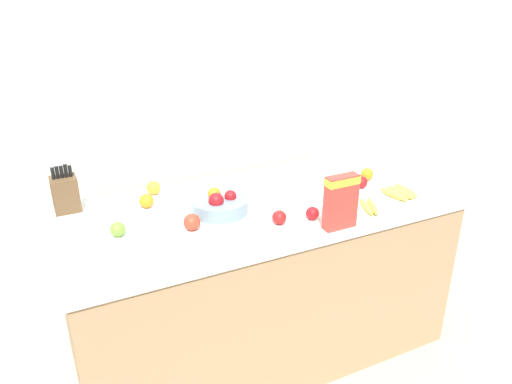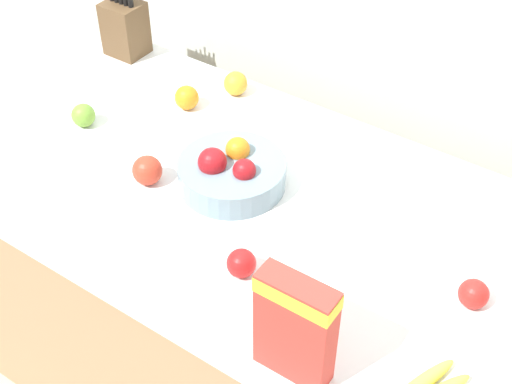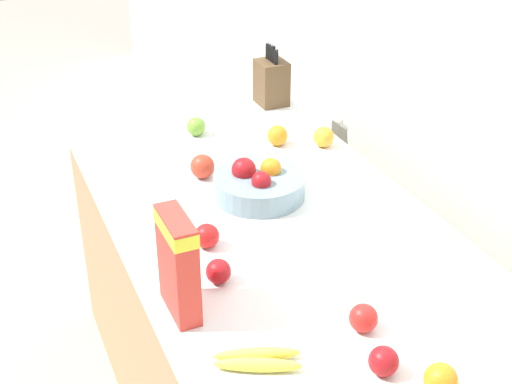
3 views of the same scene
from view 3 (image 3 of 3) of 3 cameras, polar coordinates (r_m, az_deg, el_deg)
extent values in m
cube|color=silver|center=(2.27, 18.20, 8.97)|extent=(9.00, 0.06, 2.60)
cube|color=tan|center=(2.37, 1.91, -12.76)|extent=(2.02, 0.89, 0.89)
cube|color=white|center=(2.09, 2.12, -3.34)|extent=(2.05, 0.92, 0.03)
cube|color=brown|center=(2.92, 1.25, 8.74)|extent=(0.13, 0.11, 0.18)
cylinder|color=black|center=(2.92, 0.95, 11.22)|extent=(0.02, 0.02, 0.06)
cube|color=silver|center=(2.91, 0.95, 11.99)|extent=(0.01, 0.00, 0.02)
cylinder|color=black|center=(2.90, 1.11, 11.13)|extent=(0.02, 0.02, 0.06)
cube|color=silver|center=(2.89, 1.12, 11.98)|extent=(0.01, 0.00, 0.03)
cylinder|color=black|center=(2.88, 1.28, 11.01)|extent=(0.02, 0.02, 0.06)
cube|color=silver|center=(2.87, 1.29, 12.02)|extent=(0.01, 0.00, 0.04)
cylinder|color=black|center=(2.86, 1.45, 10.94)|extent=(0.02, 0.02, 0.07)
cube|color=silver|center=(2.85, 1.46, 11.81)|extent=(0.01, 0.00, 0.02)
cylinder|color=black|center=(2.85, 1.62, 10.74)|extent=(0.02, 0.02, 0.06)
cube|color=silver|center=(2.83, 1.63, 11.65)|extent=(0.01, 0.00, 0.04)
cube|color=red|center=(1.71, -6.24, -5.86)|extent=(0.16, 0.06, 0.27)
cube|color=yellow|center=(1.65, -6.44, -2.78)|extent=(0.16, 0.06, 0.04)
cylinder|color=gray|center=(2.23, 0.25, 0.47)|extent=(0.29, 0.29, 0.07)
sphere|color=#A31419|center=(2.17, 0.50, 0.90)|extent=(0.06, 0.06, 0.06)
sphere|color=orange|center=(2.24, 1.19, 1.90)|extent=(0.07, 0.07, 0.07)
sphere|color=#A31419|center=(2.23, -0.99, 1.80)|extent=(0.08, 0.08, 0.08)
ellipsoid|color=yellow|center=(1.63, 0.08, -12.86)|extent=(0.09, 0.20, 0.03)
ellipsoid|color=yellow|center=(1.61, 0.15, -13.67)|extent=(0.11, 0.19, 0.03)
sphere|color=#6B9E33|center=(2.66, -4.81, 5.24)|extent=(0.07, 0.07, 0.07)
sphere|color=red|center=(2.35, -4.31, 2.06)|extent=(0.08, 0.08, 0.08)
sphere|color=#A31419|center=(1.61, 10.17, -13.17)|extent=(0.07, 0.07, 0.07)
sphere|color=red|center=(1.72, 8.59, -9.93)|extent=(0.07, 0.07, 0.07)
sphere|color=#A31419|center=(1.85, -3.03, -6.36)|extent=(0.07, 0.07, 0.07)
sphere|color=red|center=(1.99, -3.99, -3.48)|extent=(0.07, 0.07, 0.07)
sphere|color=orange|center=(2.58, 1.73, 4.54)|extent=(0.07, 0.07, 0.07)
sphere|color=orange|center=(1.59, 14.56, -14.33)|extent=(0.07, 0.07, 0.07)
sphere|color=orange|center=(2.57, 5.43, 4.41)|extent=(0.08, 0.08, 0.08)
camera|label=1|loc=(2.95, -54.15, 18.51)|focal=35.00mm
camera|label=2|loc=(1.01, -52.80, 28.10)|focal=50.00mm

